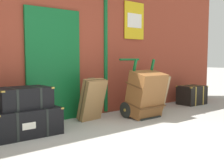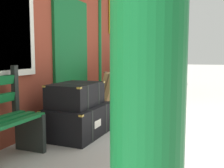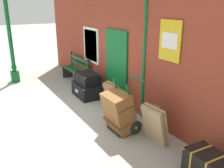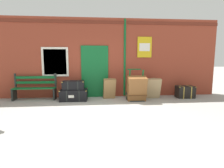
{
  "view_description": "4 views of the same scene",
  "coord_description": "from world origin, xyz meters",
  "px_view_note": "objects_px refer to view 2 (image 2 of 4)",
  "views": [
    {
      "loc": [
        -2.41,
        -2.24,
        1.19
      ],
      "look_at": [
        0.75,
        1.63,
        0.72
      ],
      "focal_mm": 44.09,
      "sensor_mm": 36.0,
      "label": 1
    },
    {
      "loc": [
        -4.03,
        0.11,
        1.13
      ],
      "look_at": [
        0.62,
        1.91,
        0.58
      ],
      "focal_mm": 42.24,
      "sensor_mm": 36.0,
      "label": 2
    },
    {
      "loc": [
        5.7,
        -1.14,
        2.77
      ],
      "look_at": [
        0.61,
        1.92,
        0.79
      ],
      "focal_mm": 38.85,
      "sensor_mm": 36.0,
      "label": 3
    },
    {
      "loc": [
        -0.02,
        -5.02,
        1.56
      ],
      "look_at": [
        0.63,
        1.61,
        0.64
      ],
      "focal_mm": 29.03,
      "sensor_mm": 36.0,
      "label": 4
    }
  ],
  "objects_px": {
    "lamp_post": "(149,24)",
    "suitcase_caramel": "(136,84)",
    "porters_trolley": "(135,94)",
    "large_brown_trunk": "(143,85)",
    "corner_trunk": "(149,85)",
    "suitcase_slate": "(107,93)",
    "steamer_trunk_base": "(79,120)",
    "steamer_trunk_middle": "(76,95)"
  },
  "relations": [
    {
      "from": "corner_trunk",
      "to": "steamer_trunk_middle",
      "type": "bearing_deg",
      "value": -179.78
    },
    {
      "from": "steamer_trunk_base",
      "to": "corner_trunk",
      "type": "distance_m",
      "value": 4.46
    },
    {
      "from": "porters_trolley",
      "to": "large_brown_trunk",
      "type": "distance_m",
      "value": 0.27
    },
    {
      "from": "suitcase_slate",
      "to": "steamer_trunk_middle",
      "type": "bearing_deg",
      "value": -175.99
    },
    {
      "from": "lamp_post",
      "to": "suitcase_caramel",
      "type": "bearing_deg",
      "value": 16.17
    },
    {
      "from": "suitcase_caramel",
      "to": "corner_trunk",
      "type": "xyz_separation_m",
      "value": [
        1.33,
        -0.01,
        -0.16
      ]
    },
    {
      "from": "corner_trunk",
      "to": "large_brown_trunk",
      "type": "bearing_deg",
      "value": -169.82
    },
    {
      "from": "suitcase_caramel",
      "to": "corner_trunk",
      "type": "height_order",
      "value": "suitcase_caramel"
    },
    {
      "from": "lamp_post",
      "to": "porters_trolley",
      "type": "height_order",
      "value": "lamp_post"
    },
    {
      "from": "lamp_post",
      "to": "suitcase_caramel",
      "type": "height_order",
      "value": "lamp_post"
    },
    {
      "from": "lamp_post",
      "to": "large_brown_trunk",
      "type": "distance_m",
      "value": 5.32
    },
    {
      "from": "porters_trolley",
      "to": "suitcase_slate",
      "type": "relative_size",
      "value": 1.44
    },
    {
      "from": "steamer_trunk_base",
      "to": "steamer_trunk_middle",
      "type": "distance_m",
      "value": 0.37
    },
    {
      "from": "steamer_trunk_middle",
      "to": "corner_trunk",
      "type": "relative_size",
      "value": 1.15
    },
    {
      "from": "lamp_post",
      "to": "suitcase_slate",
      "type": "distance_m",
      "value": 4.55
    },
    {
      "from": "lamp_post",
      "to": "suitcase_slate",
      "type": "xyz_separation_m",
      "value": [
        4.12,
        1.77,
        -0.78
      ]
    },
    {
      "from": "steamer_trunk_base",
      "to": "large_brown_trunk",
      "type": "bearing_deg",
      "value": -7.81
    },
    {
      "from": "porters_trolley",
      "to": "steamer_trunk_base",
      "type": "bearing_deg",
      "value": 176.48
    },
    {
      "from": "porters_trolley",
      "to": "corner_trunk",
      "type": "bearing_deg",
      "value": 5.43
    },
    {
      "from": "steamer_trunk_base",
      "to": "steamer_trunk_middle",
      "type": "xyz_separation_m",
      "value": [
        -0.01,
        0.04,
        0.37
      ]
    },
    {
      "from": "porters_trolley",
      "to": "corner_trunk",
      "type": "height_order",
      "value": "porters_trolley"
    },
    {
      "from": "porters_trolley",
      "to": "steamer_trunk_middle",
      "type": "bearing_deg",
      "value": 175.57
    },
    {
      "from": "suitcase_caramel",
      "to": "steamer_trunk_base",
      "type": "bearing_deg",
      "value": -178.76
    },
    {
      "from": "large_brown_trunk",
      "to": "corner_trunk",
      "type": "xyz_separation_m",
      "value": [
        2.11,
        0.38,
        -0.24
      ]
    },
    {
      "from": "steamer_trunk_middle",
      "to": "porters_trolley",
      "type": "height_order",
      "value": "porters_trolley"
    },
    {
      "from": "lamp_post",
      "to": "steamer_trunk_middle",
      "type": "relative_size",
      "value": 3.78
    },
    {
      "from": "steamer_trunk_middle",
      "to": "corner_trunk",
      "type": "distance_m",
      "value": 4.48
    },
    {
      "from": "steamer_trunk_middle",
      "to": "suitcase_caramel",
      "type": "height_order",
      "value": "suitcase_caramel"
    },
    {
      "from": "steamer_trunk_middle",
      "to": "suitcase_caramel",
      "type": "relative_size",
      "value": 1.0
    },
    {
      "from": "steamer_trunk_base",
      "to": "large_brown_trunk",
      "type": "distance_m",
      "value": 2.39
    },
    {
      "from": "steamer_trunk_base",
      "to": "suitcase_caramel",
      "type": "xyz_separation_m",
      "value": [
        3.12,
        0.07,
        0.19
      ]
    },
    {
      "from": "steamer_trunk_base",
      "to": "corner_trunk",
      "type": "xyz_separation_m",
      "value": [
        4.45,
        0.06,
        0.03
      ]
    },
    {
      "from": "lamp_post",
      "to": "porters_trolley",
      "type": "relative_size",
      "value": 2.62
    },
    {
      "from": "corner_trunk",
      "to": "porters_trolley",
      "type": "bearing_deg",
      "value": -174.57
    },
    {
      "from": "steamer_trunk_base",
      "to": "steamer_trunk_middle",
      "type": "relative_size",
      "value": 1.25
    },
    {
      "from": "suitcase_caramel",
      "to": "suitcase_slate",
      "type": "distance_m",
      "value": 1.76
    },
    {
      "from": "steamer_trunk_base",
      "to": "large_brown_trunk",
      "type": "height_order",
      "value": "large_brown_trunk"
    },
    {
      "from": "porters_trolley",
      "to": "large_brown_trunk",
      "type": "height_order",
      "value": "porters_trolley"
    },
    {
      "from": "corner_trunk",
      "to": "lamp_post",
      "type": "bearing_deg",
      "value": -166.79
    },
    {
      "from": "porters_trolley",
      "to": "suitcase_slate",
      "type": "bearing_deg",
      "value": 164.09
    },
    {
      "from": "suitcase_slate",
      "to": "corner_trunk",
      "type": "xyz_separation_m",
      "value": [
        3.09,
        -0.08,
        -0.17
      ]
    },
    {
      "from": "porters_trolley",
      "to": "suitcase_caramel",
      "type": "relative_size",
      "value": 1.44
    }
  ]
}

